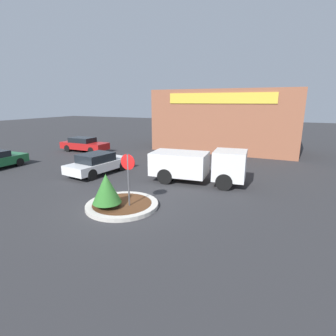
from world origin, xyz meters
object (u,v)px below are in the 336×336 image
object	(u,v)px
parked_sedan_white	(98,163)
parked_sedan_red	(84,144)
stop_sign	(128,171)
utility_truck	(198,164)

from	to	relation	value
parked_sedan_white	parked_sedan_red	bearing A→B (deg)	55.50
parked_sedan_red	parked_sedan_white	bearing A→B (deg)	-42.17
stop_sign	utility_truck	world-z (taller)	stop_sign
stop_sign	parked_sedan_white	distance (m)	6.74
utility_truck	parked_sedan_white	bearing A→B (deg)	-177.81
stop_sign	utility_truck	bearing A→B (deg)	73.22
parked_sedan_red	utility_truck	bearing A→B (deg)	-20.73
stop_sign	parked_sedan_red	xyz separation A→B (m)	(-11.60, 10.22, -1.06)
utility_truck	parked_sedan_red	xyz separation A→B (m)	(-13.13, 5.12, -0.41)
stop_sign	parked_sedan_red	distance (m)	15.49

